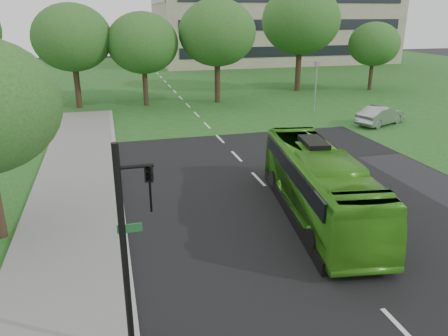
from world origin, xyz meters
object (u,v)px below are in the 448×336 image
(tree_park_d, at_px, (301,21))
(bus, at_px, (319,184))
(tree_park_c, at_px, (217,33))
(tree_park_e, at_px, (374,44))
(traffic_light, at_px, (131,240))
(camera_pole, at_px, (316,80))
(tree_park_b, at_px, (143,43))
(tree_park_a, at_px, (72,38))
(sedan, at_px, (380,115))

(tree_park_d, distance_m, bus, 32.80)
(tree_park_c, height_order, tree_park_e, tree_park_c)
(traffic_light, bearing_deg, camera_pole, 71.78)
(tree_park_b, xyz_separation_m, tree_park_d, (17.12, 4.00, 1.79))
(tree_park_a, height_order, tree_park_b, tree_park_a)
(tree_park_a, bearing_deg, tree_park_e, 3.28)
(tree_park_a, xyz_separation_m, tree_park_d, (23.15, 3.48, 1.27))
(bus, height_order, sedan, bus)
(tree_park_a, bearing_deg, camera_pole, -21.05)
(traffic_light, bearing_deg, tree_park_e, 66.43)
(tree_park_b, relative_size, bus, 0.82)
(tree_park_b, xyz_separation_m, sedan, (16.81, -12.32, -4.92))
(tree_park_a, relative_size, sedan, 2.02)
(bus, bearing_deg, tree_park_e, 62.38)
(tree_park_d, relative_size, camera_pole, 2.52)
(tree_park_c, xyz_separation_m, sedan, (9.96, -12.06, -5.74))
(bus, height_order, traffic_light, traffic_light)
(bus, xyz_separation_m, camera_pole, (9.00, 18.68, 1.39))
(camera_pole, bearing_deg, bus, -138.97)
(tree_park_a, relative_size, tree_park_c, 0.95)
(tree_park_e, bearing_deg, sedan, -119.87)
(tree_park_e, relative_size, traffic_light, 1.31)
(tree_park_b, distance_m, tree_park_d, 17.68)
(sedan, relative_size, traffic_light, 0.80)
(tree_park_c, relative_size, tree_park_e, 1.30)
(tree_park_a, distance_m, tree_park_e, 31.32)
(bus, distance_m, camera_pole, 20.78)
(sedan, bearing_deg, bus, 114.46)
(tree_park_a, xyz_separation_m, tree_park_e, (31.24, 1.79, -1.18))
(tree_park_c, bearing_deg, tree_park_d, 22.51)
(tree_park_c, relative_size, traffic_light, 1.70)
(tree_park_d, xyz_separation_m, sedan, (-0.32, -16.32, -6.71))
(tree_park_d, xyz_separation_m, bus, (-12.35, -29.78, -6.02))
(tree_park_a, bearing_deg, traffic_light, -85.14)
(tree_park_e, height_order, sedan, tree_park_e)
(traffic_light, bearing_deg, tree_park_d, 76.59)
(tree_park_c, relative_size, camera_pole, 2.18)
(tree_park_a, distance_m, tree_park_b, 6.07)
(traffic_light, bearing_deg, bus, 54.23)
(tree_park_b, xyz_separation_m, camera_pole, (13.77, -7.09, -2.84))
(tree_park_e, height_order, camera_pole, tree_park_e)
(tree_park_d, bearing_deg, traffic_light, -119.45)
(tree_park_b, xyz_separation_m, traffic_light, (-3.25, -32.09, -2.36))
(camera_pole, bearing_deg, tree_park_d, 49.94)
(traffic_light, height_order, camera_pole, traffic_light)
(tree_park_a, bearing_deg, tree_park_b, -5.01)
(tree_park_c, height_order, traffic_light, tree_park_c)
(tree_park_c, bearing_deg, tree_park_b, 177.87)
(bus, bearing_deg, tree_park_d, 75.89)
(tree_park_b, relative_size, camera_pole, 1.92)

